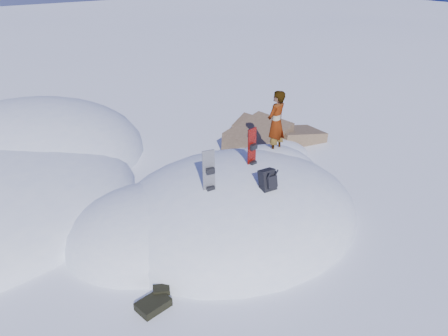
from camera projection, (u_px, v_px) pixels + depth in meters
ground at (235, 217)px, 11.85m from camera, size 120.00×120.00×0.00m
snow_mound at (225, 215)px, 11.93m from camera, size 8.00×6.00×3.00m
rock_outcrop at (267, 148)px, 15.97m from camera, size 4.68×4.41×1.68m
snowboard_red at (252, 157)px, 11.39m from camera, size 0.30×0.19×1.61m
snowboard_dark at (209, 181)px, 10.30m from camera, size 0.31×0.21×1.62m
backpack at (268, 180)px, 10.35m from camera, size 0.39×0.45×0.60m
gear_pile at (155, 302)px, 8.81m from camera, size 0.86×0.66×0.23m
person at (276, 123)px, 12.71m from camera, size 0.81×0.64×1.93m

